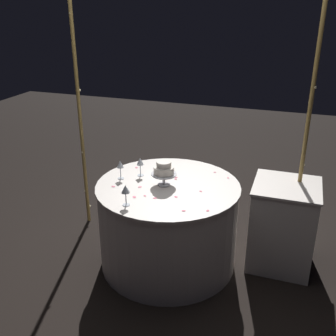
{
  "coord_description": "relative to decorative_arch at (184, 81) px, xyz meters",
  "views": [
    {
      "loc": [
        1.01,
        -2.97,
        2.29
      ],
      "look_at": [
        0.0,
        0.0,
        0.96
      ],
      "focal_mm": 42.53,
      "sensor_mm": 36.0,
      "label": 1
    }
  ],
  "objects": [
    {
      "name": "ground_plane",
      "position": [
        0.0,
        -0.43,
        -1.62
      ],
      "size": [
        12.0,
        12.0,
        0.0
      ],
      "primitive_type": "plane",
      "color": "black"
    },
    {
      "name": "main_table",
      "position": [
        0.0,
        -0.43,
        -1.22
      ],
      "size": [
        1.27,
        1.27,
        0.8
      ],
      "color": "silver",
      "rests_on": "ground"
    },
    {
      "name": "tiered_cake",
      "position": [
        -0.03,
        -0.44,
        -0.68
      ],
      "size": [
        0.22,
        0.22,
        0.22
      ],
      "color": "silver",
      "rests_on": "main_table"
    },
    {
      "name": "rose_petal_5",
      "position": [
        -0.11,
        -0.69,
        -0.82
      ],
      "size": [
        0.03,
        0.03,
        0.0
      ],
      "primitive_type": "ellipsoid",
      "rotation": [
        0.0,
        0.0,
        5.63
      ],
      "color": "#EA6B84",
      "rests_on": "main_table"
    },
    {
      "name": "rose_petal_13",
      "position": [
        0.3,
        -0.46,
        -0.82
      ],
      "size": [
        0.03,
        0.03,
        0.0
      ],
      "primitive_type": "ellipsoid",
      "rotation": [
        0.0,
        0.0,
        2.71
      ],
      "color": "#EA6B84",
      "rests_on": "main_table"
    },
    {
      "name": "rose_petal_15",
      "position": [
        0.03,
        -0.3,
        -0.82
      ],
      "size": [
        0.03,
        0.03,
        0.0
      ],
      "primitive_type": "ellipsoid",
      "rotation": [
        0.0,
        0.0,
        6.03
      ],
      "color": "#EA6B84",
      "rests_on": "main_table"
    },
    {
      "name": "decorative_arch",
      "position": [
        0.0,
        0.0,
        0.0
      ],
      "size": [
        2.23,
        0.05,
        2.52
      ],
      "color": "olive",
      "rests_on": "ground"
    },
    {
      "name": "side_table",
      "position": [
        0.99,
        -0.11,
        -1.22
      ],
      "size": [
        0.57,
        0.57,
        0.81
      ],
      "color": "silver",
      "rests_on": "ground"
    },
    {
      "name": "rose_petal_14",
      "position": [
        0.47,
        -0.12,
        -0.82
      ],
      "size": [
        0.03,
        0.03,
        0.0
      ],
      "primitive_type": "ellipsoid",
      "rotation": [
        0.0,
        0.0,
        5.42
      ],
      "color": "#EA6B84",
      "rests_on": "main_table"
    },
    {
      "name": "rose_petal_9",
      "position": [
        -0.41,
        -0.16,
        -0.82
      ],
      "size": [
        0.04,
        0.04,
        0.0
      ],
      "primitive_type": "ellipsoid",
      "rotation": [
        0.0,
        0.0,
        2.02
      ],
      "color": "#EA6B84",
      "rests_on": "main_table"
    },
    {
      "name": "wine_glass_0",
      "position": [
        -0.3,
        -0.32,
        -0.69
      ],
      "size": [
        0.06,
        0.06,
        0.18
      ],
      "color": "silver",
      "rests_on": "main_table"
    },
    {
      "name": "wine_glass_1",
      "position": [
        -0.19,
        -0.89,
        -0.69
      ],
      "size": [
        0.07,
        0.07,
        0.17
      ],
      "color": "silver",
      "rests_on": "main_table"
    },
    {
      "name": "rose_petal_2",
      "position": [
        -0.02,
        -0.71,
        -0.82
      ],
      "size": [
        0.04,
        0.04,
        0.0
      ],
      "primitive_type": "ellipsoid",
      "rotation": [
        0.0,
        0.0,
        0.44
      ],
      "color": "#EA6B84",
      "rests_on": "main_table"
    },
    {
      "name": "rose_petal_8",
      "position": [
        -0.19,
        -0.74,
        -0.82
      ],
      "size": [
        0.05,
        0.05,
        0.0
      ],
      "primitive_type": "ellipsoid",
      "rotation": [
        0.0,
        0.0,
        5.37
      ],
      "color": "#EA6B84",
      "rests_on": "main_table"
    },
    {
      "name": "rose_petal_10",
      "position": [
        -0.03,
        -0.22,
        -0.82
      ],
      "size": [
        0.03,
        0.02,
        0.0
      ],
      "primitive_type": "ellipsoid",
      "rotation": [
        0.0,
        0.0,
        3.0
      ],
      "color": "#EA6B84",
      "rests_on": "main_table"
    },
    {
      "name": "rose_petal_6",
      "position": [
        0.26,
        -0.83,
        -0.82
      ],
      "size": [
        0.04,
        0.03,
        0.0
      ],
      "primitive_type": "ellipsoid",
      "rotation": [
        0.0,
        0.0,
        3.46
      ],
      "color": "#EA6B84",
      "rests_on": "main_table"
    },
    {
      "name": "rose_petal_1",
      "position": [
        -0.1,
        -0.06,
        -0.82
      ],
      "size": [
        0.03,
        0.03,
        0.0
      ],
      "primitive_type": "ellipsoid",
      "rotation": [
        0.0,
        0.0,
        2.24
      ],
      "color": "#EA6B84",
      "rests_on": "main_table"
    },
    {
      "name": "rose_petal_4",
      "position": [
        0.33,
        -0.03,
        -0.82
      ],
      "size": [
        0.03,
        0.03,
        0.0
      ],
      "primitive_type": "ellipsoid",
      "rotation": [
        0.0,
        0.0,
        0.53
      ],
      "color": "#EA6B84",
      "rests_on": "main_table"
    },
    {
      "name": "rose_petal_7",
      "position": [
        0.14,
        -0.63,
        -0.82
      ],
      "size": [
        0.04,
        0.04,
        0.0
      ],
      "primitive_type": "ellipsoid",
      "rotation": [
        0.0,
        0.0,
        5.51
      ],
      "color": "#EA6B84",
      "rests_on": "main_table"
    },
    {
      "name": "rose_petal_11",
      "position": [
        -0.44,
        -0.62,
        -0.82
      ],
      "size": [
        0.04,
        0.03,
        0.0
      ],
      "primitive_type": "ellipsoid",
      "rotation": [
        0.0,
        0.0,
        6.24
      ],
      "color": "#EA6B84",
      "rests_on": "main_table"
    },
    {
      "name": "rose_petal_12",
      "position": [
        0.44,
        -0.77,
        -0.82
      ],
      "size": [
        0.02,
        0.03,
        0.0
      ],
      "primitive_type": "ellipsoid",
      "rotation": [
        0.0,
        0.0,
        1.46
      ],
      "color": "#EA6B84",
      "rests_on": "main_table"
    },
    {
      "name": "rose_petal_0",
      "position": [
        -0.22,
        -0.55,
        -0.82
      ],
      "size": [
        0.04,
        0.04,
        0.0
      ],
      "primitive_type": "ellipsoid",
      "rotation": [
        0.0,
        0.0,
        0.91
      ],
      "color": "#EA6B84",
      "rests_on": "main_table"
    },
    {
      "name": "rose_petal_3",
      "position": [
        0.02,
        -0.26,
        -0.82
      ],
      "size": [
        0.03,
        0.03,
        0.0
      ],
      "primitive_type": "ellipsoid",
      "rotation": [
        0.0,
        0.0,
        3.83
      ],
      "color": "#EA6B84",
      "rests_on": "main_table"
    },
    {
      "name": "wine_glass_2",
      "position": [
        -0.45,
        -0.44,
        -0.69
      ],
      "size": [
        0.06,
        0.06,
        0.17
      ],
      "color": "silver",
      "rests_on": "main_table"
    }
  ]
}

